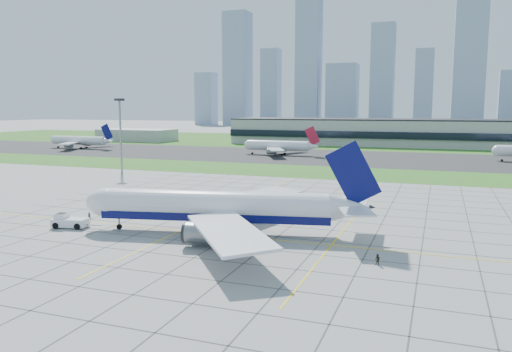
% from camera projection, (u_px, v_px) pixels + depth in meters
% --- Properties ---
extents(ground, '(1400.00, 1400.00, 0.00)m').
position_uv_depth(ground, '(235.00, 233.00, 89.92)').
color(ground, gray).
rests_on(ground, ground).
extents(grass_median, '(700.00, 35.00, 0.04)m').
position_uv_depth(grass_median, '(335.00, 173.00, 173.56)').
color(grass_median, '#396C1E').
rests_on(grass_median, ground).
extents(asphalt_taxiway, '(700.00, 75.00, 0.04)m').
position_uv_depth(asphalt_taxiway, '(359.00, 158.00, 224.67)').
color(asphalt_taxiway, '#383838').
rests_on(asphalt_taxiway, ground).
extents(grass_far, '(700.00, 145.00, 0.04)m').
position_uv_depth(grass_far, '(385.00, 142.00, 326.91)').
color(grass_far, '#396C1E').
rests_on(grass_far, ground).
extents(apron_markings, '(120.00, 130.00, 0.03)m').
position_uv_depth(apron_markings, '(258.00, 220.00, 100.07)').
color(apron_markings, '#474744').
rests_on(apron_markings, ground).
extents(terminal, '(260.00, 43.00, 15.80)m').
position_uv_depth(terminal, '(451.00, 133.00, 288.75)').
color(terminal, '#B7B7B2').
rests_on(terminal, ground).
extents(service_block, '(50.00, 25.00, 8.00)m').
position_uv_depth(service_block, '(137.00, 135.00, 339.47)').
color(service_block, '#B7B7B2').
rests_on(service_block, ground).
extents(light_mast, '(2.50, 2.50, 25.60)m').
position_uv_depth(light_mast, '(120.00, 126.00, 172.16)').
color(light_mast, gray).
rests_on(light_mast, ground).
extents(city_skyline, '(523.00, 32.40, 160.00)m').
position_uv_depth(city_skyline, '(403.00, 75.00, 568.17)').
color(city_skyline, '#8EA2BB').
rests_on(city_skyline, ground).
extents(airliner, '(53.35, 53.51, 16.98)m').
position_uv_depth(airliner, '(217.00, 208.00, 89.32)').
color(airliner, white).
rests_on(airliner, ground).
extents(pushback_tug, '(9.62, 4.40, 2.64)m').
position_uv_depth(pushback_tug, '(69.00, 221.00, 94.06)').
color(pushback_tug, white).
rests_on(pushback_tug, ground).
extents(crew_near, '(0.69, 0.74, 1.71)m').
position_uv_depth(crew_near, '(89.00, 216.00, 99.82)').
color(crew_near, black).
rests_on(crew_near, ground).
extents(crew_far, '(1.02, 0.97, 1.66)m').
position_uv_depth(crew_far, '(378.00, 260.00, 71.43)').
color(crew_far, '#29271B').
rests_on(crew_far, ground).
extents(distant_jet_0, '(38.90, 42.66, 14.08)m').
position_uv_depth(distant_jet_0, '(80.00, 140.00, 275.77)').
color(distant_jet_0, white).
rests_on(distant_jet_0, ground).
extents(distant_jet_1, '(35.23, 42.66, 14.08)m').
position_uv_depth(distant_jet_1, '(279.00, 146.00, 237.95)').
color(distant_jet_1, white).
rests_on(distant_jet_1, ground).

